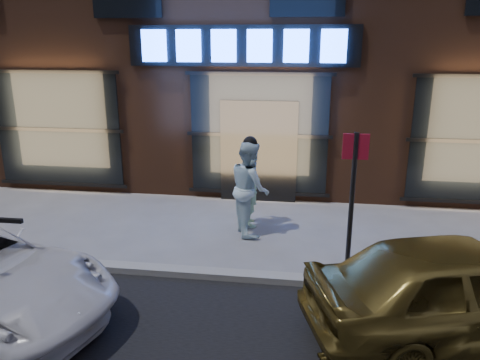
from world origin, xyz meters
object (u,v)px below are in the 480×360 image
object	(u,v)px
man_bowtie	(250,185)
man_cap	(250,188)
gold_sedan	(464,289)
sign_post	(352,194)

from	to	relation	value
man_bowtie	man_cap	distance (m)	0.41
man_bowtie	man_cap	xyz separation A→B (m)	(0.05, -0.40, 0.07)
man_bowtie	gold_sedan	size ratio (longest dim) A/B	0.43
sign_post	man_bowtie	bearing A→B (deg)	129.56
man_cap	sign_post	bearing A→B (deg)	-154.45
man_cap	gold_sedan	size ratio (longest dim) A/B	0.46
man_cap	sign_post	distance (m)	2.56
man_bowtie	man_cap	world-z (taller)	man_cap
man_cap	sign_post	xyz separation A→B (m)	(1.79, -1.75, 0.53)
gold_sedan	sign_post	xyz separation A→B (m)	(-1.33, 1.30, 0.78)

